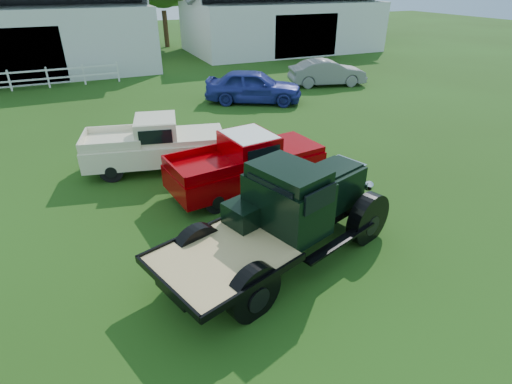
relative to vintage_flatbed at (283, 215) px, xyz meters
name	(u,v)px	position (x,y,z in m)	size (l,w,h in m)	color
ground	(269,254)	(-0.25, 0.21, -1.15)	(120.00, 120.00, 0.00)	#203C0F
shed_left	(8,29)	(-7.25, 26.21, 1.65)	(18.80, 10.20, 5.60)	silver
shed_right	(281,19)	(13.75, 27.21, 1.45)	(16.80, 9.20, 5.20)	silver
vintage_flatbed	(283,215)	(0.00, 0.00, 0.00)	(5.79, 2.29, 2.29)	black
red_pickup	(247,162)	(0.57, 3.53, -0.25)	(4.93, 1.89, 1.80)	#950004
white_pickup	(155,144)	(-1.67, 6.18, -0.27)	(4.78, 1.86, 1.76)	beige
misc_car_blue	(254,86)	(4.66, 12.42, -0.30)	(1.99, 4.96, 1.69)	navy
misc_car_grey	(327,73)	(10.24, 14.10, -0.40)	(1.59, 4.56, 1.50)	slate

